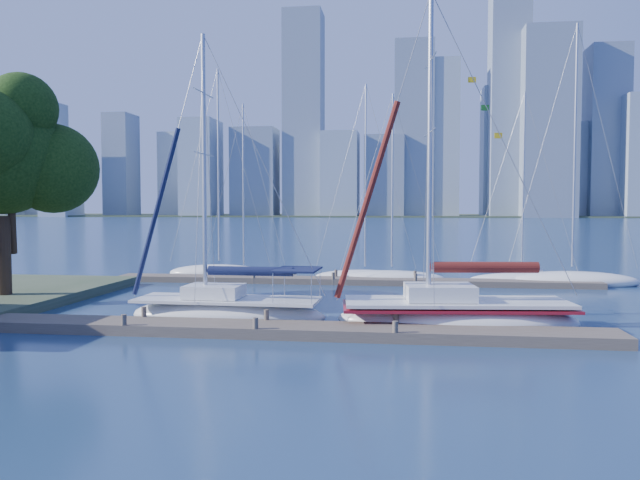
# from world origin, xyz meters

# --- Properties ---
(ground) EXTENTS (700.00, 700.00, 0.00)m
(ground) POSITION_xyz_m (0.00, 0.00, 0.00)
(ground) COLOR navy
(ground) RESTS_ON ground
(near_dock) EXTENTS (26.00, 2.00, 0.40)m
(near_dock) POSITION_xyz_m (0.00, 0.00, 0.20)
(near_dock) COLOR #4B4237
(near_dock) RESTS_ON ground
(far_dock) EXTENTS (30.00, 1.80, 0.36)m
(far_dock) POSITION_xyz_m (2.00, 16.00, 0.18)
(far_dock) COLOR #4B4237
(far_dock) RESTS_ON ground
(far_shore) EXTENTS (800.00, 100.00, 1.50)m
(far_shore) POSITION_xyz_m (0.00, 320.00, 0.00)
(far_shore) COLOR #38472D
(far_shore) RESTS_ON ground
(tree) EXTENTS (8.31, 7.58, 11.14)m
(tree) POSITION_xyz_m (-14.07, 5.39, 7.53)
(tree) COLOR #322216
(tree) RESTS_ON ground
(sailboat_navy) EXTENTS (8.33, 2.90, 12.48)m
(sailboat_navy) POSITION_xyz_m (-2.02, 2.49, 0.97)
(sailboat_navy) COLOR silver
(sailboat_navy) RESTS_ON ground
(sailboat_maroon) EXTENTS (9.67, 4.06, 13.73)m
(sailboat_maroon) POSITION_xyz_m (7.32, 2.24, 0.99)
(sailboat_maroon) COLOR silver
(sailboat_maroon) RESTS_ON ground
(bg_boat_0) EXTENTS (7.18, 2.57, 14.55)m
(bg_boat_0) POSITION_xyz_m (-7.35, 18.91, 0.30)
(bg_boat_0) COLOR silver
(bg_boat_0) RESTS_ON ground
(bg_boat_1) EXTENTS (7.00, 4.41, 12.02)m
(bg_boat_1) POSITION_xyz_m (-5.45, 18.37, 0.24)
(bg_boat_1) COLOR silver
(bg_boat_1) RESTS_ON ground
(bg_boat_2) EXTENTS (6.88, 2.85, 13.07)m
(bg_boat_2) POSITION_xyz_m (2.78, 18.18, 0.25)
(bg_boat_2) COLOR silver
(bg_boat_2) RESTS_ON ground
(bg_boat_3) EXTENTS (7.16, 4.50, 12.30)m
(bg_boat_3) POSITION_xyz_m (4.53, 17.49, 0.25)
(bg_boat_3) COLOR silver
(bg_boat_3) RESTS_ON ground
(bg_boat_4) EXTENTS (6.76, 2.97, 12.16)m
(bg_boat_4) POSITION_xyz_m (12.63, 17.56, 0.24)
(bg_boat_4) COLOR silver
(bg_boat_4) RESTS_ON ground
(bg_boat_5) EXTENTS (8.27, 3.53, 16.25)m
(bg_boat_5) POSITION_xyz_m (15.56, 17.22, 0.32)
(bg_boat_5) COLOR silver
(bg_boat_5) RESTS_ON ground
(skyline) EXTENTS (504.37, 51.31, 118.07)m
(skyline) POSITION_xyz_m (22.19, 289.92, 34.96)
(skyline) COLOR gray
(skyline) RESTS_ON ground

